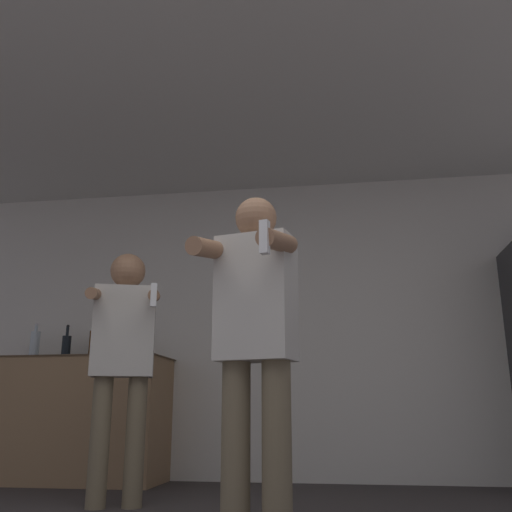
{
  "coord_description": "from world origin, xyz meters",
  "views": [
    {
      "loc": [
        0.6,
        -1.66,
        0.54
      ],
      "look_at": [
        0.22,
        0.87,
        1.25
      ],
      "focal_mm": 40.0,
      "sensor_mm": 36.0,
      "label": 1
    }
  ],
  "objects_px": {
    "person_woman_foreground": "(255,334)",
    "bottle_amber_bourbon": "(110,347)",
    "bottle_tall_gin": "(130,347)",
    "bottle_brown_liquor": "(66,346)",
    "person_man_side": "(123,349)",
    "bottle_dark_rum": "(35,345)",
    "bottle_green_wine": "(94,343)"
  },
  "relations": [
    {
      "from": "bottle_green_wine",
      "to": "bottle_tall_gin",
      "type": "height_order",
      "value": "bottle_green_wine"
    },
    {
      "from": "bottle_dark_rum",
      "to": "person_woman_foreground",
      "type": "height_order",
      "value": "person_woman_foreground"
    },
    {
      "from": "person_man_side",
      "to": "person_woman_foreground",
      "type": "bearing_deg",
      "value": -43.43
    },
    {
      "from": "bottle_green_wine",
      "to": "bottle_brown_liquor",
      "type": "xyz_separation_m",
      "value": [
        -0.25,
        -0.0,
        -0.02
      ]
    },
    {
      "from": "bottle_tall_gin",
      "to": "person_woman_foreground",
      "type": "height_order",
      "value": "person_woman_foreground"
    },
    {
      "from": "bottle_green_wine",
      "to": "person_man_side",
      "type": "bearing_deg",
      "value": -58.29
    },
    {
      "from": "bottle_amber_bourbon",
      "to": "bottle_brown_liquor",
      "type": "distance_m",
      "value": 0.4
    },
    {
      "from": "bottle_tall_gin",
      "to": "person_woman_foreground",
      "type": "xyz_separation_m",
      "value": [
        1.41,
        -2.14,
        -0.2
      ]
    },
    {
      "from": "bottle_dark_rum",
      "to": "person_woman_foreground",
      "type": "bearing_deg",
      "value": -43.15
    },
    {
      "from": "bottle_dark_rum",
      "to": "person_woman_foreground",
      "type": "distance_m",
      "value": 3.14
    },
    {
      "from": "bottle_green_wine",
      "to": "bottle_tall_gin",
      "type": "relative_size",
      "value": 1.21
    },
    {
      "from": "bottle_amber_bourbon",
      "to": "bottle_tall_gin",
      "type": "relative_size",
      "value": 0.93
    },
    {
      "from": "bottle_green_wine",
      "to": "person_man_side",
      "type": "relative_size",
      "value": 0.2
    },
    {
      "from": "bottle_green_wine",
      "to": "bottle_brown_liquor",
      "type": "distance_m",
      "value": 0.26
    },
    {
      "from": "person_woman_foreground",
      "to": "person_man_side",
      "type": "relative_size",
      "value": 0.99
    },
    {
      "from": "bottle_tall_gin",
      "to": "person_man_side",
      "type": "relative_size",
      "value": 0.17
    },
    {
      "from": "bottle_green_wine",
      "to": "bottle_dark_rum",
      "type": "height_order",
      "value": "bottle_green_wine"
    },
    {
      "from": "bottle_amber_bourbon",
      "to": "person_man_side",
      "type": "relative_size",
      "value": 0.16
    },
    {
      "from": "bottle_brown_liquor",
      "to": "bottle_tall_gin",
      "type": "bearing_deg",
      "value": 0.0
    },
    {
      "from": "bottle_amber_bourbon",
      "to": "person_man_side",
      "type": "distance_m",
      "value": 1.35
    },
    {
      "from": "bottle_brown_liquor",
      "to": "person_man_side",
      "type": "bearing_deg",
      "value": -50.34
    },
    {
      "from": "bottle_green_wine",
      "to": "bottle_brown_liquor",
      "type": "bearing_deg",
      "value": -180.0
    },
    {
      "from": "bottle_green_wine",
      "to": "person_man_side",
      "type": "xyz_separation_m",
      "value": [
        0.74,
        -1.2,
        -0.19
      ]
    },
    {
      "from": "bottle_brown_liquor",
      "to": "person_woman_foreground",
      "type": "xyz_separation_m",
      "value": [
        1.99,
        -2.14,
        -0.21
      ]
    },
    {
      "from": "bottle_tall_gin",
      "to": "bottle_brown_liquor",
      "type": "relative_size",
      "value": 0.88
    },
    {
      "from": "bottle_amber_bourbon",
      "to": "bottle_brown_liquor",
      "type": "height_order",
      "value": "bottle_brown_liquor"
    },
    {
      "from": "person_woman_foreground",
      "to": "person_man_side",
      "type": "distance_m",
      "value": 1.36
    },
    {
      "from": "person_woman_foreground",
      "to": "bottle_amber_bourbon",
      "type": "bearing_deg",
      "value": 126.54
    },
    {
      "from": "bottle_amber_bourbon",
      "to": "bottle_brown_liquor",
      "type": "bearing_deg",
      "value": -180.0
    },
    {
      "from": "bottle_brown_liquor",
      "to": "bottle_amber_bourbon",
      "type": "bearing_deg",
      "value": 0.0
    },
    {
      "from": "person_man_side",
      "to": "bottle_amber_bourbon",
      "type": "bearing_deg",
      "value": 116.39
    },
    {
      "from": "bottle_green_wine",
      "to": "bottle_brown_liquor",
      "type": "height_order",
      "value": "bottle_green_wine"
    }
  ]
}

